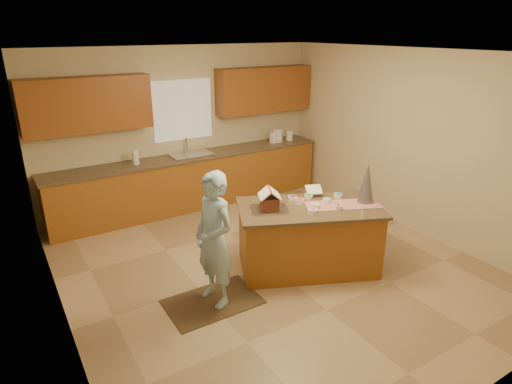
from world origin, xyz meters
TOP-DOWN VIEW (x-y plane):
  - floor at (0.00, 0.00)m, footprint 5.50×5.50m
  - ceiling at (0.00, 0.00)m, footprint 5.50×5.50m
  - wall_back at (0.00, 2.75)m, footprint 5.50×5.50m
  - wall_front at (0.00, -2.75)m, footprint 5.50×5.50m
  - wall_left at (-2.50, 0.00)m, footprint 5.50×5.50m
  - wall_right at (2.50, 0.00)m, footprint 5.50×5.50m
  - stone_accent at (-2.48, -0.80)m, footprint 0.00×2.50m
  - window_curtain at (0.00, 2.72)m, footprint 1.05×0.03m
  - back_counter_base at (0.00, 2.45)m, footprint 4.80×0.60m
  - back_counter_top at (0.00, 2.45)m, footprint 4.85×0.63m
  - upper_cabinet_left at (-1.55, 2.57)m, footprint 1.85×0.35m
  - upper_cabinet_right at (1.55, 2.57)m, footprint 1.85×0.35m
  - sink at (0.00, 2.45)m, footprint 0.70×0.45m
  - faucet at (0.00, 2.63)m, footprint 0.03×0.03m
  - island_base at (0.38, -0.30)m, footprint 1.90×1.47m
  - island_top at (0.38, -0.30)m, footprint 2.00×1.57m
  - table_runner at (0.77, -0.47)m, footprint 1.00×0.70m
  - baking_tray at (-0.11, -0.13)m, footprint 0.53×0.47m
  - cookbook at (0.66, -0.03)m, footprint 0.26×0.23m
  - tinsel_tree at (1.07, -0.56)m, footprint 0.27×0.27m
  - rug at (-1.02, -0.34)m, footprint 1.05×0.69m
  - boy at (-0.97, -0.34)m, footprint 0.47×0.62m
  - canister_a at (1.68, 2.45)m, footprint 0.15×0.15m
  - canister_b at (1.79, 2.45)m, footprint 0.17×0.17m
  - canister_c at (2.06, 2.45)m, footprint 0.13×0.13m
  - paper_towel at (-0.95, 2.45)m, footprint 0.10×0.10m
  - gingerbread_house at (-0.11, -0.13)m, footprint 0.34×0.35m
  - candy_bowls at (0.51, -0.27)m, footprint 0.73×0.65m

SIDE VIEW (x-z plane):
  - floor at x=0.00m, z-range 0.00..0.00m
  - rug at x=-1.02m, z-range 0.00..0.01m
  - island_base at x=0.38m, z-range 0.00..0.83m
  - back_counter_base at x=0.00m, z-range 0.00..0.88m
  - boy at x=-0.97m, z-range 0.01..1.56m
  - island_top at x=0.38m, z-range 0.83..0.87m
  - table_runner at x=0.77m, z-range 0.87..0.88m
  - baking_tray at x=-0.11m, z-range 0.87..0.89m
  - sink at x=0.00m, z-range 0.83..0.95m
  - candy_bowls at x=0.51m, z-range 0.87..0.92m
  - back_counter_top at x=0.00m, z-range 0.88..0.92m
  - cookbook at x=0.66m, z-range 0.91..1.00m
  - gingerbread_house at x=-0.11m, z-range 0.86..1.13m
  - canister_c at x=2.06m, z-range 0.92..1.11m
  - canister_a at x=1.68m, z-range 0.92..1.13m
  - paper_towel at x=-0.95m, z-range 0.92..1.15m
  - canister_b at x=1.79m, z-range 0.92..1.17m
  - faucet at x=0.00m, z-range 0.92..1.20m
  - tinsel_tree at x=1.07m, z-range 0.87..1.39m
  - stone_accent at x=-2.48m, z-range 0.00..2.50m
  - wall_back at x=0.00m, z-range 1.35..1.35m
  - wall_front at x=0.00m, z-range 1.35..1.35m
  - wall_left at x=-2.50m, z-range 1.35..1.35m
  - wall_right at x=2.50m, z-range 1.35..1.35m
  - window_curtain at x=0.00m, z-range 1.15..2.15m
  - upper_cabinet_left at x=-1.55m, z-range 1.50..2.30m
  - upper_cabinet_right at x=1.55m, z-range 1.50..2.30m
  - ceiling at x=0.00m, z-range 2.70..2.70m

